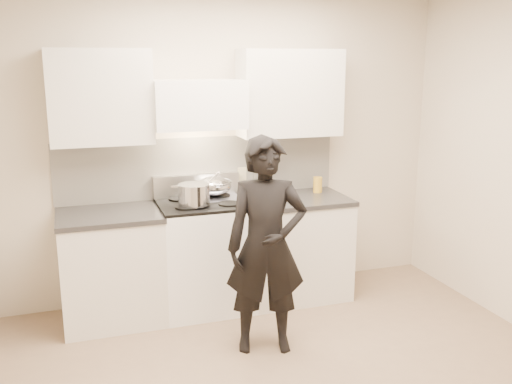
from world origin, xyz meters
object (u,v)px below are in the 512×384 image
at_px(stove, 205,255).
at_px(utensil_crock, 261,181).
at_px(wok, 214,186).
at_px(person, 266,246).
at_px(counter_right, 294,246).

distance_m(stove, utensil_crock, 0.85).
height_order(wok, utensil_crock, utensil_crock).
height_order(stove, wok, wok).
distance_m(wok, person, 1.03).
bearing_deg(utensil_crock, wok, -167.95).
distance_m(utensil_crock, person, 1.17).
relative_size(wok, person, 0.24).
height_order(counter_right, wok, wok).
height_order(wok, person, person).
bearing_deg(counter_right, utensil_crock, 133.65).
distance_m(counter_right, wok, 0.93).
relative_size(counter_right, utensil_crock, 2.52).
height_order(stove, person, person).
bearing_deg(counter_right, person, -123.85).
bearing_deg(stove, person, -73.12).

